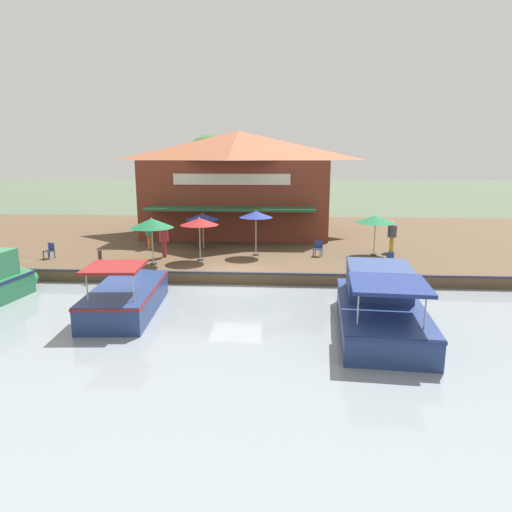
{
  "coord_description": "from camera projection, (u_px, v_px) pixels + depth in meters",
  "views": [
    {
      "loc": [
        20.98,
        2.31,
        6.08
      ],
      "look_at": [
        -1.0,
        0.91,
        1.3
      ],
      "focal_mm": 32.0,
      "sensor_mm": 36.0,
      "label": 1
    }
  ],
  "objects": [
    {
      "name": "ground_plane",
      "position": [
        236.0,
        287.0,
        21.9
      ],
      "size": [
        220.0,
        220.0,
        0.0
      ],
      "primitive_type": "plane",
      "color": "#4C5B47"
    },
    {
      "name": "quay_deck",
      "position": [
        252.0,
        240.0,
        32.56
      ],
      "size": [
        22.0,
        56.0,
        0.6
      ],
      "primitive_type": "cube",
      "color": "brown",
      "rests_on": "ground"
    },
    {
      "name": "quay_edge_fender",
      "position": [
        236.0,
        273.0,
        21.86
      ],
      "size": [
        0.2,
        50.4,
        0.1
      ],
      "primitive_type": "cube",
      "color": "#2D2D33",
      "rests_on": "quay_deck"
    },
    {
      "name": "waterfront_restaurant",
      "position": [
        239.0,
        181.0,
        33.79
      ],
      "size": [
        11.25,
        13.21,
        7.35
      ],
      "color": "brown",
      "rests_on": "quay_deck"
    },
    {
      "name": "patio_umbrella_by_entrance",
      "position": [
        376.0,
        219.0,
        25.71
      ],
      "size": [
        2.24,
        2.24,
        2.3
      ],
      "color": "#B7B7B7",
      "rests_on": "quay_deck"
    },
    {
      "name": "patio_umbrella_back_row",
      "position": [
        152.0,
        223.0,
        23.43
      ],
      "size": [
        2.24,
        2.24,
        2.44
      ],
      "color": "#B7B7B7",
      "rests_on": "quay_deck"
    },
    {
      "name": "patio_umbrella_mid_patio_left",
      "position": [
        256.0,
        215.0,
        25.57
      ],
      "size": [
        1.87,
        1.87,
        2.56
      ],
      "color": "#B7B7B7",
      "rests_on": "quay_deck"
    },
    {
      "name": "patio_umbrella_near_quay_edge",
      "position": [
        199.0,
        222.0,
        24.35
      ],
      "size": [
        2.04,
        2.04,
        2.34
      ],
      "color": "#B7B7B7",
      "rests_on": "quay_deck"
    },
    {
      "name": "patio_umbrella_far_corner",
      "position": [
        203.0,
        217.0,
        27.24
      ],
      "size": [
        2.0,
        2.0,
        2.22
      ],
      "color": "#B7B7B7",
      "rests_on": "quay_deck"
    },
    {
      "name": "cafe_chair_under_first_umbrella",
      "position": [
        392.0,
        260.0,
        22.7
      ],
      "size": [
        0.59,
        0.59,
        0.85
      ],
      "color": "navy",
      "rests_on": "quay_deck"
    },
    {
      "name": "cafe_chair_mid_patio",
      "position": [
        50.0,
        250.0,
        25.17
      ],
      "size": [
        0.57,
        0.57,
        0.85
      ],
      "color": "navy",
      "rests_on": "quay_deck"
    },
    {
      "name": "cafe_chair_facing_river",
      "position": [
        318.0,
        248.0,
        25.75
      ],
      "size": [
        0.56,
        0.56,
        0.85
      ],
      "color": "navy",
      "rests_on": "quay_deck"
    },
    {
      "name": "person_mid_patio",
      "position": [
        149.0,
        232.0,
        27.77
      ],
      "size": [
        0.46,
        0.46,
        1.64
      ],
      "color": "orange",
      "rests_on": "quay_deck"
    },
    {
      "name": "person_near_entrance",
      "position": [
        164.0,
        237.0,
        25.34
      ],
      "size": [
        0.51,
        0.51,
        1.82
      ],
      "color": "#B23338",
      "rests_on": "quay_deck"
    },
    {
      "name": "person_at_quay_edge",
      "position": [
        392.0,
        232.0,
        26.78
      ],
      "size": [
        0.52,
        0.52,
        1.83
      ],
      "color": "gold",
      "rests_on": "quay_deck"
    },
    {
      "name": "motorboat_outer_channel",
      "position": [
        130.0,
        293.0,
        18.53
      ],
      "size": [
        6.4,
        2.74,
        2.17
      ],
      "color": "navy",
      "rests_on": "river_water"
    },
    {
      "name": "motorboat_far_downstream",
      "position": [
        378.0,
        303.0,
        16.74
      ],
      "size": [
        7.71,
        3.34,
        2.16
      ],
      "color": "navy",
      "rests_on": "river_water"
    },
    {
      "name": "mooring_post",
      "position": [
        100.0,
        260.0,
        22.42
      ],
      "size": [
        0.22,
        0.22,
        1.03
      ],
      "color": "#473323",
      "rests_on": "quay_deck"
    },
    {
      "name": "tree_upstream_bank",
      "position": [
        209.0,
        166.0,
        36.51
      ],
      "size": [
        4.88,
        4.65,
        7.25
      ],
      "color": "brown",
      "rests_on": "quay_deck"
    }
  ]
}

